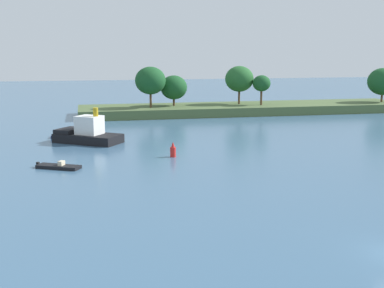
# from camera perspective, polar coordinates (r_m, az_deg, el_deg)

# --- Properties ---
(treeline_island) EXTENTS (68.47, 13.29, 9.81)m
(treeline_island) POSITION_cam_1_polar(r_m,az_deg,el_deg) (107.16, 6.34, 4.96)
(treeline_island) COLOR #4C6038
(treeline_island) RESTS_ON ground
(small_motorboat) EXTENTS (2.19, 5.35, 0.95)m
(small_motorboat) POSITION_cam_1_polar(r_m,az_deg,el_deg) (80.44, -14.68, 1.04)
(small_motorboat) COLOR navy
(small_motorboat) RESTS_ON ground
(tugboat) EXTENTS (10.16, 8.92, 5.05)m
(tugboat) POSITION_cam_1_polar(r_m,az_deg,el_deg) (73.76, -11.68, 1.15)
(tugboat) COLOR black
(tugboat) RESTS_ON ground
(fishing_skiff) EXTENTS (5.10, 3.74, 0.87)m
(fishing_skiff) POSITION_cam_1_polar(r_m,az_deg,el_deg) (58.53, -14.74, -2.45)
(fishing_skiff) COLOR black
(fishing_skiff) RESTS_ON ground
(channel_buoy_red) EXTENTS (0.70, 0.70, 1.90)m
(channel_buoy_red) POSITION_cam_1_polar(r_m,az_deg,el_deg) (62.57, -2.14, -0.73)
(channel_buoy_red) COLOR red
(channel_buoy_red) RESTS_ON ground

